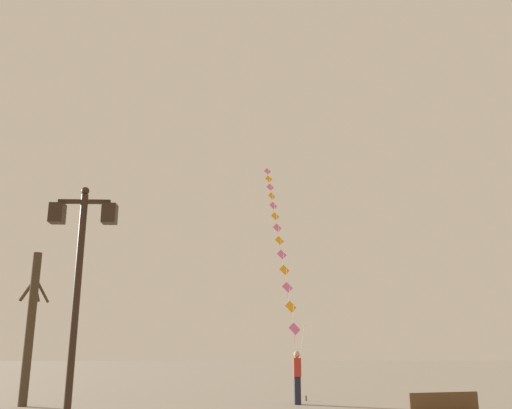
# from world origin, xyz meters

# --- Properties ---
(ground_plane) EXTENTS (160.00, 160.00, 0.00)m
(ground_plane) POSITION_xyz_m (0.00, 20.00, 0.00)
(ground_plane) COLOR gray
(twin_lantern_lamp_post) EXTENTS (1.33, 0.28, 4.95)m
(twin_lantern_lamp_post) POSITION_xyz_m (-3.11, 8.53, 3.42)
(twin_lantern_lamp_post) COLOR black
(twin_lantern_lamp_post) RESTS_ON ground_plane
(kite_train) EXTENTS (0.68, 18.82, 15.05)m
(kite_train) POSITION_xyz_m (2.42, 28.37, 8.16)
(kite_train) COLOR brown
(kite_train) RESTS_ON ground_plane
(kite_flyer) EXTENTS (0.25, 0.61, 1.71)m
(kite_flyer) POSITION_xyz_m (2.08, 16.80, 0.90)
(kite_flyer) COLOR #1E1E2D
(kite_flyer) RESTS_ON ground_plane
(bare_tree) EXTENTS (0.89, 1.40, 4.95)m
(bare_tree) POSITION_xyz_m (-6.78, 16.46, 2.58)
(bare_tree) COLOR #423323
(bare_tree) RESTS_ON ground_plane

